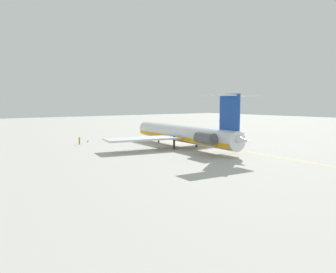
{
  "coord_description": "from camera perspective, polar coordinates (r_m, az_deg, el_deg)",
  "views": [
    {
      "loc": [
        -60.74,
        54.96,
        9.88
      ],
      "look_at": [
        -5.95,
        13.47,
        2.67
      ],
      "focal_mm": 35.03,
      "sensor_mm": 36.0,
      "label": 1
    }
  ],
  "objects": [
    {
      "name": "ground",
      "position": [
        82.51,
        4.97,
        -0.91
      ],
      "size": [
        315.26,
        315.26,
        0.0
      ],
      "primitive_type": "plane",
      "color": "#B7B5AD"
    },
    {
      "name": "main_jetliner",
      "position": [
        70.63,
        3.05,
        0.47
      ],
      "size": [
        39.03,
        34.52,
        11.36
      ],
      "rotation": [
        0.0,
        0.0,
        -0.1
      ],
      "color": "silver",
      "rests_on": "ground"
    },
    {
      "name": "ground_crew_near_nose",
      "position": [
        99.89,
        5.74,
        0.88
      ],
      "size": [
        0.26,
        0.36,
        1.64
      ],
      "rotation": [
        0.0,
        0.0,
        5.7
      ],
      "color": "black",
      "rests_on": "ground"
    },
    {
      "name": "ground_crew_near_tail",
      "position": [
        79.57,
        -15.16,
        -0.54
      ],
      "size": [
        0.3,
        0.37,
        1.76
      ],
      "rotation": [
        0.0,
        0.0,
        2.49
      ],
      "color": "black",
      "rests_on": "ground"
    },
    {
      "name": "safety_cone_nose",
      "position": [
        84.0,
        -13.78,
        -0.75
      ],
      "size": [
        0.4,
        0.4,
        0.55
      ],
      "primitive_type": "cone",
      "color": "#EA590F",
      "rests_on": "ground"
    },
    {
      "name": "taxiway_centreline",
      "position": [
        76.95,
        6.92,
        -1.43
      ],
      "size": [
        84.29,
        8.1,
        0.01
      ],
      "primitive_type": "cube",
      "rotation": [
        0.0,
        0.0,
        -0.09
      ],
      "color": "gold",
      "rests_on": "ground"
    }
  ]
}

